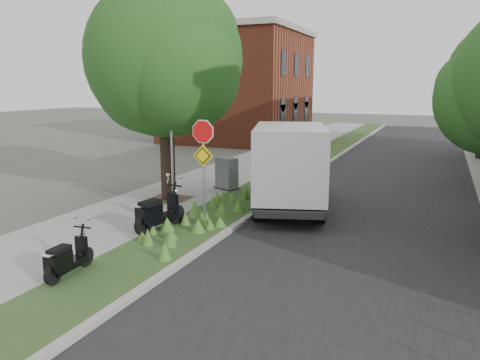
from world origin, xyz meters
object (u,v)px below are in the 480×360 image
(sign_assembly, at_px, (203,150))
(box_truck, at_px, (289,163))
(scooter_near, at_px, (65,262))
(scooter_far, at_px, (155,216))
(utility_cabinet, at_px, (227,174))

(sign_assembly, distance_m, box_truck, 3.48)
(scooter_near, distance_m, box_truck, 8.21)
(box_truck, bearing_deg, scooter_far, -122.67)
(scooter_near, bearing_deg, sign_assembly, 79.41)
(scooter_far, relative_size, utility_cabinet, 1.53)
(scooter_near, relative_size, box_truck, 0.26)
(sign_assembly, xyz_separation_m, box_truck, (1.71, 2.95, -0.72))
(scooter_far, relative_size, box_truck, 0.33)
(scooter_near, bearing_deg, scooter_far, 90.89)
(scooter_near, height_order, box_truck, box_truck)
(box_truck, xyz_separation_m, utility_cabinet, (-3.11, 1.69, -0.89))
(scooter_near, bearing_deg, box_truck, 71.37)
(scooter_near, xyz_separation_m, box_truck, (2.60, 7.70, 1.13))
(sign_assembly, bearing_deg, scooter_far, -128.51)
(scooter_near, relative_size, scooter_far, 0.80)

